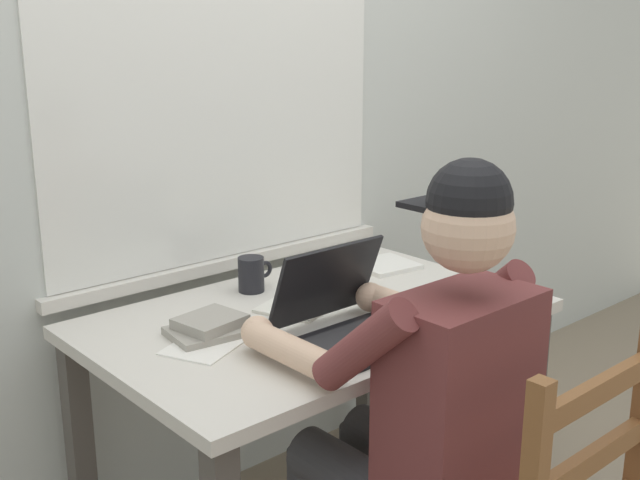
{
  "coord_description": "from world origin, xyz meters",
  "views": [
    {
      "loc": [
        -1.31,
        -1.51,
        1.48
      ],
      "look_at": [
        -0.03,
        -0.05,
        0.95
      ],
      "focal_mm": 43.67,
      "sensor_mm": 36.0,
      "label": 1
    }
  ],
  "objects": [
    {
      "name": "book_stack_main",
      "position": [
        -0.31,
        0.05,
        0.75
      ],
      "size": [
        0.2,
        0.17,
        0.05
      ],
      "color": "gray",
      "rests_on": "desk"
    },
    {
      "name": "seated_person",
      "position": [
        -0.09,
        -0.47,
        0.67
      ],
      "size": [
        0.5,
        0.6,
        1.23
      ],
      "color": "brown",
      "rests_on": "ground"
    },
    {
      "name": "landscape_photo_print",
      "position": [
        0.44,
        -0.15,
        0.73
      ],
      "size": [
        0.14,
        0.11,
        0.0
      ],
      "primitive_type": "cube",
      "rotation": [
        0.0,
        0.0,
        -0.18
      ],
      "color": "teal",
      "rests_on": "desk"
    },
    {
      "name": "laptop",
      "position": [
        -0.04,
        -0.19,
        0.78
      ],
      "size": [
        0.33,
        0.31,
        0.22
      ],
      "color": "black",
      "rests_on": "desk"
    },
    {
      "name": "coffee_mug_dark",
      "position": [
        -0.02,
        0.26,
        0.78
      ],
      "size": [
        0.11,
        0.08,
        0.1
      ],
      "color": "black",
      "rests_on": "desk"
    },
    {
      "name": "paper_pile_back_corner",
      "position": [
        0.44,
        0.16,
        0.73
      ],
      "size": [
        0.2,
        0.2,
        0.01
      ],
      "primitive_type": "cube",
      "rotation": [
        0.0,
        0.0,
        -0.13
      ],
      "color": "white",
      "rests_on": "desk"
    },
    {
      "name": "coffee_mug_white",
      "position": [
        0.18,
        0.12,
        0.77
      ],
      "size": [
        0.12,
        0.08,
        0.09
      ],
      "color": "beige",
      "rests_on": "desk"
    },
    {
      "name": "computer_mouse",
      "position": [
        0.19,
        -0.24,
        0.74
      ],
      "size": [
        0.06,
        0.1,
        0.03
      ],
      "primitive_type": "ellipsoid",
      "color": "black",
      "rests_on": "desk"
    },
    {
      "name": "desk",
      "position": [
        0.0,
        0.0,
        0.62
      ],
      "size": [
        1.21,
        0.78,
        0.73
      ],
      "color": "beige",
      "rests_on": "ground"
    },
    {
      "name": "paper_pile_side",
      "position": [
        -0.36,
        0.0,
        0.73
      ],
      "size": [
        0.23,
        0.22,
        0.0
      ],
      "primitive_type": "cube",
      "rotation": [
        0.0,
        0.0,
        0.42
      ],
      "color": "white",
      "rests_on": "desk"
    },
    {
      "name": "back_wall",
      "position": [
        0.0,
        0.47,
        1.3
      ],
      "size": [
        6.0,
        0.08,
        2.6
      ],
      "color": "beige",
      "rests_on": "ground"
    },
    {
      "name": "paper_pile_near_laptop",
      "position": [
        0.0,
        0.07,
        0.73
      ],
      "size": [
        0.27,
        0.24,
        0.01
      ],
      "primitive_type": "cube",
      "rotation": [
        0.0,
        0.0,
        0.35
      ],
      "color": "silver",
      "rests_on": "desk"
    }
  ]
}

